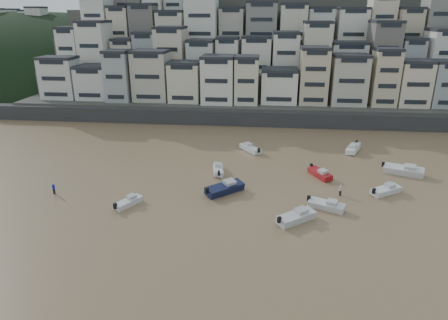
# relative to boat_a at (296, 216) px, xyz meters

# --- Properties ---
(ground) EXTENTS (400.00, 400.00, 0.00)m
(ground) POSITION_rel_boat_a_xyz_m (-12.86, -18.96, -0.83)
(ground) COLOR olive
(ground) RESTS_ON ground
(sea_strip) EXTENTS (340.00, 340.00, 0.00)m
(sea_strip) POSITION_rel_boat_a_xyz_m (-122.86, 126.04, -0.82)
(sea_strip) COLOR #414D5D
(sea_strip) RESTS_ON ground
(harbor_wall) EXTENTS (140.00, 3.00, 3.50)m
(harbor_wall) POSITION_rel_boat_a_xyz_m (-2.86, 46.04, 0.92)
(harbor_wall) COLOR #38383A
(harbor_wall) RESTS_ON ground
(hillside) EXTENTS (141.04, 66.00, 50.00)m
(hillside) POSITION_rel_boat_a_xyz_m (1.88, 85.88, 12.18)
(hillside) COLOR #4C4C47
(hillside) RESTS_ON ground
(headland) EXTENTS (216.00, 135.00, 53.33)m
(headland) POSITION_rel_boat_a_xyz_m (-107.86, 116.04, -0.81)
(headland) COLOR black
(headland) RESTS_ON ground
(boat_a) EXTENTS (5.98, 5.37, 1.66)m
(boat_a) POSITION_rel_boat_a_xyz_m (0.00, 0.00, 0.00)
(boat_a) COLOR silver
(boat_a) RESTS_ON ground
(boat_b) EXTENTS (5.63, 3.86, 1.47)m
(boat_b) POSITION_rel_boat_a_xyz_m (4.36, 3.96, -0.09)
(boat_b) COLOR silver
(boat_b) RESTS_ON ground
(boat_c) EXTENTS (6.47, 6.16, 1.84)m
(boat_c) POSITION_rel_boat_a_xyz_m (-10.14, 7.70, 0.09)
(boat_c) COLOR #121939
(boat_c) RESTS_ON ground
(boat_d) EXTENTS (5.46, 4.45, 1.47)m
(boat_d) POSITION_rel_boat_a_xyz_m (13.84, 9.97, -0.09)
(boat_d) COLOR silver
(boat_d) RESTS_ON ground
(boat_e) EXTENTS (4.15, 5.64, 1.49)m
(boat_e) POSITION_rel_boat_a_xyz_m (4.79, 15.52, -0.09)
(boat_e) COLOR maroon
(boat_e) RESTS_ON ground
(boat_f) EXTENTS (2.50, 5.33, 1.40)m
(boat_f) POSITION_rel_boat_a_xyz_m (-12.07, 15.46, -0.13)
(boat_f) COLOR white
(boat_f) RESTS_ON ground
(boat_g) EXTENTS (7.20, 4.39, 1.87)m
(boat_g) POSITION_rel_boat_a_xyz_m (18.75, 18.06, 0.10)
(boat_g) COLOR silver
(boat_g) RESTS_ON ground
(boat_h) EXTENTS (5.04, 5.64, 1.56)m
(boat_h) POSITION_rel_boat_a_xyz_m (-7.19, 27.13, -0.05)
(boat_h) COLOR silver
(boat_h) RESTS_ON ground
(boat_i) EXTENTS (4.22, 6.42, 1.67)m
(boat_i) POSITION_rel_boat_a_xyz_m (12.68, 29.02, 0.01)
(boat_i) COLOR white
(boat_i) RESTS_ON ground
(boat_j) EXTENTS (3.76, 4.96, 1.31)m
(boat_j) POSITION_rel_boat_a_xyz_m (-23.18, 2.11, -0.17)
(boat_j) COLOR silver
(boat_j) RESTS_ON ground
(person_blue) EXTENTS (0.44, 0.44, 1.74)m
(person_blue) POSITION_rel_boat_a_xyz_m (-35.46, 4.63, 0.04)
(person_blue) COLOR #181DBA
(person_blue) RESTS_ON ground
(person_pink) EXTENTS (0.44, 0.44, 1.74)m
(person_pink) POSITION_rel_boat_a_xyz_m (6.97, 8.59, 0.04)
(person_pink) COLOR #E3A0A6
(person_pink) RESTS_ON ground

